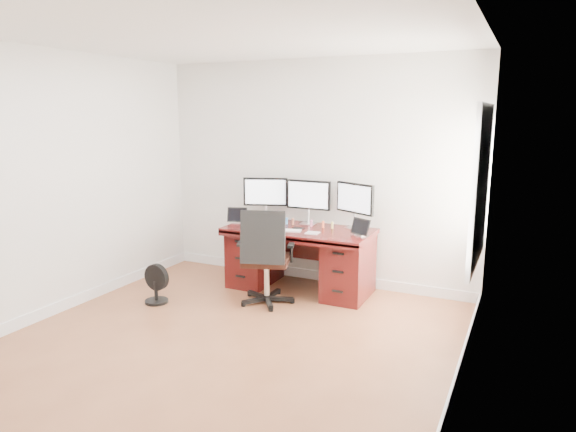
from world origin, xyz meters
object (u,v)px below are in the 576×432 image
at_px(desk, 300,257).
at_px(floor_fan, 156,284).
at_px(monitor_center, 308,196).
at_px(keyboard, 289,230).
at_px(office_chair, 266,273).

xyz_separation_m(desk, floor_fan, (-1.25, -1.09, -0.19)).
bearing_deg(monitor_center, keyboard, -97.07).
bearing_deg(office_chair, monitor_center, 62.51).
bearing_deg(monitor_center, office_chair, -100.17).
distance_m(office_chair, monitor_center, 1.12).
relative_size(desk, keyboard, 5.99).
bearing_deg(desk, floor_fan, -138.99).
relative_size(floor_fan, keyboard, 1.54).
height_order(office_chair, floor_fan, office_chair).
height_order(floor_fan, monitor_center, monitor_center).
xyz_separation_m(monitor_center, keyboard, (-0.05, -0.45, -0.33)).
relative_size(desk, floor_fan, 3.89).
distance_m(desk, floor_fan, 1.67).
xyz_separation_m(floor_fan, keyboard, (1.20, 0.88, 0.55)).
xyz_separation_m(desk, office_chair, (-0.14, -0.60, -0.05)).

